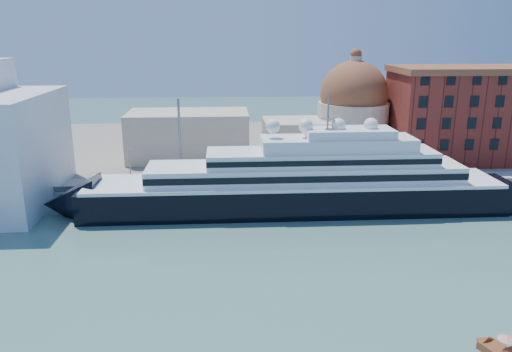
{
  "coord_description": "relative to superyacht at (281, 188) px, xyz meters",
  "views": [
    {
      "loc": [
        -10.85,
        -67.22,
        33.09
      ],
      "look_at": [
        -5.43,
        18.0,
        8.49
      ],
      "focal_mm": 35.0,
      "sensor_mm": 36.0,
      "label": 1
    }
  ],
  "objects": [
    {
      "name": "ground",
      "position": [
        0.37,
        -23.0,
        -4.63
      ],
      "size": [
        400.0,
        400.0,
        0.0
      ],
      "primitive_type": "plane",
      "color": "#3C685F",
      "rests_on": "ground"
    },
    {
      "name": "quay",
      "position": [
        0.37,
        11.0,
        -3.38
      ],
      "size": [
        180.0,
        10.0,
        2.5
      ],
      "primitive_type": "cube",
      "color": "gray",
      "rests_on": "ground"
    },
    {
      "name": "land",
      "position": [
        0.37,
        52.0,
        -3.63
      ],
      "size": [
        260.0,
        72.0,
        2.0
      ],
      "primitive_type": "cube",
      "color": "slate",
      "rests_on": "ground"
    },
    {
      "name": "quay_fence",
      "position": [
        0.37,
        6.5,
        -1.53
      ],
      "size": [
        180.0,
        0.1,
        1.2
      ],
      "primitive_type": "cube",
      "color": "slate",
      "rests_on": "quay"
    },
    {
      "name": "superyacht",
      "position": [
        0.0,
        0.0,
        0.0
      ],
      "size": [
        89.86,
        12.46,
        26.86
      ],
      "color": "black",
      "rests_on": "ground"
    },
    {
      "name": "service_barge",
      "position": [
        -31.03,
        -0.36,
        -3.81
      ],
      "size": [
        13.36,
        7.83,
        2.85
      ],
      "rotation": [
        0.0,
        0.0,
        0.3
      ],
      "color": "white",
      "rests_on": "ground"
    },
    {
      "name": "warehouse",
      "position": [
        52.37,
        29.0,
        9.15
      ],
      "size": [
        43.0,
        19.0,
        23.25
      ],
      "color": "maroon",
      "rests_on": "land"
    },
    {
      "name": "church",
      "position": [
        6.76,
        34.72,
        6.27
      ],
      "size": [
        66.0,
        18.0,
        25.5
      ],
      "color": "beige",
      "rests_on": "land"
    },
    {
      "name": "lamp_posts",
      "position": [
        -12.3,
        9.27,
        5.21
      ],
      "size": [
        120.8,
        2.4,
        18.0
      ],
      "color": "slate",
      "rests_on": "quay"
    }
  ]
}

